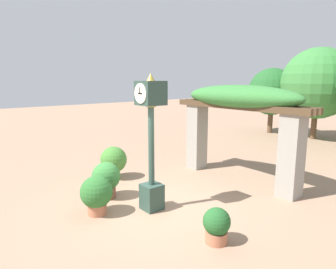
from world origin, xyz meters
The scene contains 7 objects.
ground_plane centered at (0.00, 0.00, 0.00)m, with size 60.00×60.00×0.00m, color #9E7A60.
pedestal_clock centered at (0.05, -0.23, 1.73)m, with size 0.54×0.59×3.20m.
pergola centered at (0.00, 3.03, 2.16)m, with size 4.58×1.12×2.91m.
potted_plant_near_left centered at (-0.53, -1.37, 0.49)m, with size 0.74×0.74×0.91m.
potted_plant_near_right centered at (2.04, -0.17, 0.36)m, with size 0.53×0.53×0.69m.
potted_plant_far_left centered at (-2.55, 0.20, 0.57)m, with size 0.82×0.82×1.01m.
potted_plant_far_right centered at (-1.26, -0.74, 0.53)m, with size 0.74×0.74×0.96m.
Camera 1 is at (5.51, -4.21, 3.07)m, focal length 32.00 mm.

